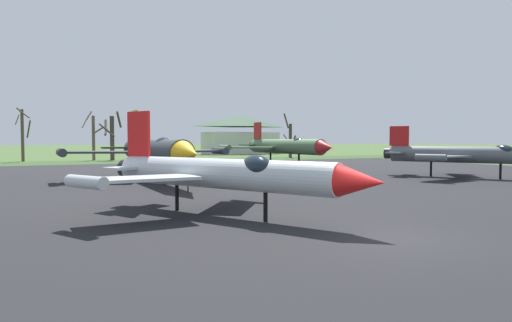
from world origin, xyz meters
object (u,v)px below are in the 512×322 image
(jet_fighter_front_right, at_px, (222,173))
(jet_fighter_rear_right, at_px, (155,150))
(jet_fighter_rear_center, at_px, (470,154))
(visitor_building, at_px, (240,135))
(info_placard_rear_right, at_px, (188,183))
(jet_fighter_rear_left, at_px, (285,146))

(jet_fighter_front_right, bearing_deg, jet_fighter_rear_right, 86.93)
(jet_fighter_rear_center, relative_size, jet_fighter_rear_right, 0.76)
(jet_fighter_rear_right, relative_size, visitor_building, 1.02)
(visitor_building, bearing_deg, jet_fighter_front_right, -114.07)
(jet_fighter_rear_center, height_order, jet_fighter_rear_right, jet_fighter_rear_right)
(jet_fighter_rear_right, relative_size, info_placard_rear_right, 17.73)
(info_placard_rear_right, relative_size, visitor_building, 0.06)
(jet_fighter_rear_left, bearing_deg, visitor_building, 72.32)
(jet_fighter_front_right, relative_size, info_placard_rear_right, 11.87)
(jet_fighter_rear_right, bearing_deg, jet_fighter_front_right, -93.07)
(jet_fighter_rear_right, distance_m, info_placard_rear_right, 7.83)
(jet_fighter_front_right, distance_m, jet_fighter_rear_left, 33.52)
(jet_fighter_front_right, relative_size, visitor_building, 0.68)
(visitor_building, bearing_deg, jet_fighter_rear_left, -107.68)
(jet_fighter_rear_left, relative_size, visitor_building, 1.00)
(jet_fighter_rear_right, bearing_deg, jet_fighter_rear_center, -18.48)
(info_placard_rear_right, xyz_separation_m, visitor_building, (32.79, 67.50, 3.64))
(jet_fighter_rear_left, relative_size, info_placard_rear_right, 17.38)
(jet_fighter_rear_right, bearing_deg, visitor_building, 61.12)
(jet_fighter_front_right, bearing_deg, visitor_building, 65.93)
(jet_fighter_rear_center, distance_m, jet_fighter_rear_left, 20.81)
(jet_fighter_rear_center, height_order, jet_fighter_rear_left, jet_fighter_rear_left)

